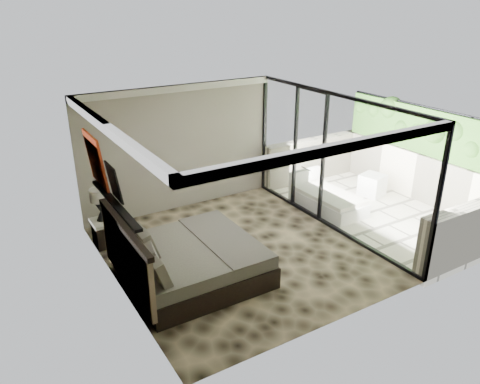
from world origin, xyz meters
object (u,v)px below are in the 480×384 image
ottoman (372,185)px  lounger (326,199)px  nightstand (107,232)px  bed (187,261)px  table_lamp (100,200)px

ottoman → lounger: (-1.46, 0.00, -0.04)m
ottoman → nightstand: bearing=171.8°
nightstand → bed: bearing=-91.6°
bed → ottoman: bearing=10.8°
bed → nightstand: 2.11m
ottoman → lounger: 1.46m
nightstand → lounger: bearing=-34.8°
nightstand → lounger: lounger is taller
nightstand → table_lamp: bearing=119.6°
table_lamp → bed: bearing=-66.6°
nightstand → lounger: size_ratio=0.29×
lounger → table_lamp: bearing=167.1°
bed → table_lamp: (-0.86, 1.98, 0.57)m
bed → nightstand: (-0.81, 1.94, -0.11)m
ottoman → lounger: size_ratio=0.29×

